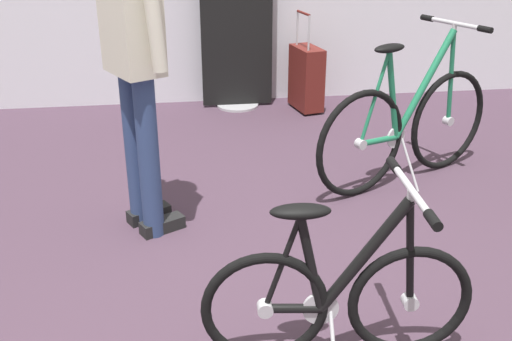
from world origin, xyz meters
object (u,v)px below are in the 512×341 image
at_px(folding_bike_foreground, 338,295).
at_px(display_bike_left, 407,126).
at_px(floor_banner_stand, 236,15).
at_px(visitor_near_wall, 133,37).
at_px(rolling_suitcase, 306,78).

bearing_deg(folding_bike_foreground, display_bike_left, 61.51).
xyz_separation_m(floor_banner_stand, folding_bike_foreground, (0.04, -3.22, -0.50)).
bearing_deg(visitor_near_wall, floor_banner_stand, 70.99).
xyz_separation_m(floor_banner_stand, display_bike_left, (0.89, -1.67, -0.41)).
distance_m(floor_banner_stand, display_bike_left, 1.93).
distance_m(floor_banner_stand, visitor_near_wall, 2.21).
xyz_separation_m(folding_bike_foreground, rolling_suitcase, (0.52, 3.05, -0.01)).
bearing_deg(rolling_suitcase, display_bike_left, -78.08).
height_order(visitor_near_wall, rolling_suitcase, visitor_near_wall).
height_order(folding_bike_foreground, rolling_suitcase, rolling_suitcase).
bearing_deg(folding_bike_foreground, floor_banner_stand, 90.79).
relative_size(floor_banner_stand, visitor_near_wall, 0.97).
distance_m(floor_banner_stand, folding_bike_foreground, 3.26).
distance_m(folding_bike_foreground, rolling_suitcase, 3.09).
height_order(floor_banner_stand, display_bike_left, floor_banner_stand).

